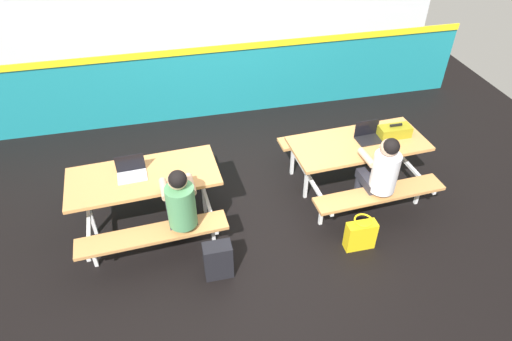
{
  "coord_description": "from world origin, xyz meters",
  "views": [
    {
      "loc": [
        -0.94,
        -3.96,
        3.88
      ],
      "look_at": [
        0.0,
        0.12,
        0.55
      ],
      "focal_mm": 31.19,
      "sensor_mm": 36.0,
      "label": 1
    }
  ],
  "objects_px": {
    "student_further": "(381,171)",
    "laptop_silver": "(132,172)",
    "picnic_table_left": "(145,187)",
    "backpack_dark": "(218,260)",
    "laptop_dark": "(368,136)",
    "picnic_table_right": "(357,153)",
    "student_nearer": "(181,204)",
    "tote_bag_bright": "(360,235)",
    "toolbox_grey": "(395,131)"
  },
  "relations": [
    {
      "from": "picnic_table_right",
      "to": "laptop_dark",
      "type": "height_order",
      "value": "laptop_dark"
    },
    {
      "from": "picnic_table_right",
      "to": "student_further",
      "type": "height_order",
      "value": "student_further"
    },
    {
      "from": "laptop_silver",
      "to": "backpack_dark",
      "type": "height_order",
      "value": "laptop_silver"
    },
    {
      "from": "laptop_silver",
      "to": "toolbox_grey",
      "type": "xyz_separation_m",
      "value": [
        3.22,
        0.05,
        0.02
      ]
    },
    {
      "from": "laptop_dark",
      "to": "tote_bag_bright",
      "type": "relative_size",
      "value": 0.77
    },
    {
      "from": "picnic_table_left",
      "to": "picnic_table_right",
      "type": "xyz_separation_m",
      "value": [
        2.62,
        0.06,
        0.0
      ]
    },
    {
      "from": "laptop_silver",
      "to": "tote_bag_bright",
      "type": "height_order",
      "value": "laptop_silver"
    },
    {
      "from": "student_further",
      "to": "tote_bag_bright",
      "type": "relative_size",
      "value": 2.81
    },
    {
      "from": "picnic_table_right",
      "to": "tote_bag_bright",
      "type": "height_order",
      "value": "picnic_table_right"
    },
    {
      "from": "laptop_dark",
      "to": "backpack_dark",
      "type": "xyz_separation_m",
      "value": [
        -2.09,
        -1.06,
        -0.57
      ]
    },
    {
      "from": "student_further",
      "to": "toolbox_grey",
      "type": "relative_size",
      "value": 3.02
    },
    {
      "from": "picnic_table_right",
      "to": "student_further",
      "type": "bearing_deg",
      "value": -86.4
    },
    {
      "from": "laptop_silver",
      "to": "backpack_dark",
      "type": "xyz_separation_m",
      "value": [
        0.79,
        -0.98,
        -0.57
      ]
    },
    {
      "from": "picnic_table_left",
      "to": "backpack_dark",
      "type": "distance_m",
      "value": 1.22
    },
    {
      "from": "laptop_silver",
      "to": "tote_bag_bright",
      "type": "distance_m",
      "value": 2.67
    },
    {
      "from": "backpack_dark",
      "to": "picnic_table_right",
      "type": "bearing_deg",
      "value": 27.4
    },
    {
      "from": "laptop_silver",
      "to": "student_further",
      "type": "bearing_deg",
      "value": -10.81
    },
    {
      "from": "student_further",
      "to": "laptop_dark",
      "type": "bearing_deg",
      "value": 80.09
    },
    {
      "from": "student_nearer",
      "to": "tote_bag_bright",
      "type": "distance_m",
      "value": 2.04
    },
    {
      "from": "student_further",
      "to": "laptop_silver",
      "type": "height_order",
      "value": "student_further"
    },
    {
      "from": "toolbox_grey",
      "to": "backpack_dark",
      "type": "distance_m",
      "value": 2.71
    },
    {
      "from": "student_further",
      "to": "laptop_dark",
      "type": "relative_size",
      "value": 3.63
    },
    {
      "from": "picnic_table_right",
      "to": "laptop_silver",
      "type": "height_order",
      "value": "laptop_silver"
    },
    {
      "from": "picnic_table_right",
      "to": "laptop_dark",
      "type": "distance_m",
      "value": 0.26
    },
    {
      "from": "backpack_dark",
      "to": "tote_bag_bright",
      "type": "height_order",
      "value": "backpack_dark"
    },
    {
      "from": "picnic_table_right",
      "to": "backpack_dark",
      "type": "relative_size",
      "value": 3.91
    },
    {
      "from": "student_nearer",
      "to": "toolbox_grey",
      "type": "xyz_separation_m",
      "value": [
        2.73,
        0.62,
        0.1
      ]
    },
    {
      "from": "student_nearer",
      "to": "student_further",
      "type": "height_order",
      "value": "same"
    },
    {
      "from": "picnic_table_left",
      "to": "toolbox_grey",
      "type": "distance_m",
      "value": 3.11
    },
    {
      "from": "laptop_silver",
      "to": "tote_bag_bright",
      "type": "bearing_deg",
      "value": -21.77
    },
    {
      "from": "picnic_table_left",
      "to": "tote_bag_bright",
      "type": "relative_size",
      "value": 4.0
    },
    {
      "from": "picnic_table_left",
      "to": "picnic_table_right",
      "type": "height_order",
      "value": "same"
    },
    {
      "from": "toolbox_grey",
      "to": "tote_bag_bright",
      "type": "relative_size",
      "value": 0.93
    },
    {
      "from": "backpack_dark",
      "to": "tote_bag_bright",
      "type": "bearing_deg",
      "value": 0.69
    },
    {
      "from": "student_further",
      "to": "laptop_silver",
      "type": "bearing_deg",
      "value": 169.19
    },
    {
      "from": "laptop_silver",
      "to": "laptop_dark",
      "type": "distance_m",
      "value": 2.88
    },
    {
      "from": "student_nearer",
      "to": "laptop_dark",
      "type": "bearing_deg",
      "value": 14.96
    },
    {
      "from": "laptop_dark",
      "to": "student_further",
      "type": "bearing_deg",
      "value": -99.91
    },
    {
      "from": "laptop_dark",
      "to": "backpack_dark",
      "type": "distance_m",
      "value": 2.41
    },
    {
      "from": "picnic_table_right",
      "to": "toolbox_grey",
      "type": "bearing_deg",
      "value": 3.34
    },
    {
      "from": "laptop_silver",
      "to": "laptop_dark",
      "type": "height_order",
      "value": "same"
    },
    {
      "from": "picnic_table_left",
      "to": "laptop_silver",
      "type": "bearing_deg",
      "value": 165.09
    },
    {
      "from": "laptop_silver",
      "to": "backpack_dark",
      "type": "relative_size",
      "value": 0.76
    },
    {
      "from": "laptop_silver",
      "to": "toolbox_grey",
      "type": "relative_size",
      "value": 0.83
    },
    {
      "from": "student_nearer",
      "to": "laptop_silver",
      "type": "bearing_deg",
      "value": 130.43
    },
    {
      "from": "student_nearer",
      "to": "picnic_table_left",
      "type": "bearing_deg",
      "value": 124.43
    },
    {
      "from": "laptop_dark",
      "to": "tote_bag_bright",
      "type": "bearing_deg",
      "value": -113.98
    },
    {
      "from": "toolbox_grey",
      "to": "backpack_dark",
      "type": "xyz_separation_m",
      "value": [
        -2.43,
        -1.04,
        -0.6
      ]
    },
    {
      "from": "laptop_silver",
      "to": "toolbox_grey",
      "type": "bearing_deg",
      "value": 0.97
    },
    {
      "from": "student_nearer",
      "to": "laptop_silver",
      "type": "height_order",
      "value": "student_nearer"
    }
  ]
}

